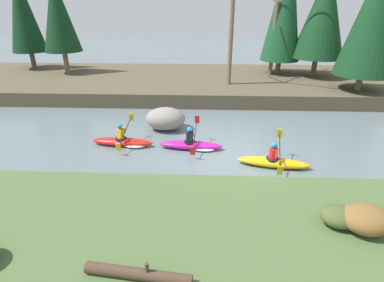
{
  "coord_description": "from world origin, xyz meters",
  "views": [
    {
      "loc": [
        -0.99,
        -10.72,
        5.72
      ],
      "look_at": [
        -1.46,
        0.4,
        0.55
      ],
      "focal_mm": 28.0,
      "sensor_mm": 36.0,
      "label": 1
    }
  ],
  "objects_px": {
    "kayaker_lead": "(274,161)",
    "kayaker_middle": "(193,145)",
    "kayaker_trailing": "(125,141)",
    "boulder_midstream": "(166,119)",
    "driftwood_log": "(138,274)"
  },
  "relations": [
    {
      "from": "kayaker_lead",
      "to": "kayaker_middle",
      "type": "xyz_separation_m",
      "value": [
        -3.13,
        1.38,
        -0.02
      ]
    },
    {
      "from": "kayaker_trailing",
      "to": "boulder_midstream",
      "type": "xyz_separation_m",
      "value": [
        1.56,
        1.96,
        0.35
      ]
    },
    {
      "from": "boulder_midstream",
      "to": "kayaker_lead",
      "type": "bearing_deg",
      "value": -37.74
    },
    {
      "from": "driftwood_log",
      "to": "kayaker_lead",
      "type": "bearing_deg",
      "value": 62.58
    },
    {
      "from": "kayaker_trailing",
      "to": "kayaker_middle",
      "type": "bearing_deg",
      "value": 0.91
    },
    {
      "from": "kayaker_trailing",
      "to": "driftwood_log",
      "type": "relative_size",
      "value": 1.26
    },
    {
      "from": "kayaker_lead",
      "to": "driftwood_log",
      "type": "distance_m",
      "value": 7.1
    },
    {
      "from": "kayaker_lead",
      "to": "driftwood_log",
      "type": "xyz_separation_m",
      "value": [
        -3.97,
        -5.86,
        0.56
      ]
    },
    {
      "from": "kayaker_trailing",
      "to": "boulder_midstream",
      "type": "relative_size",
      "value": 1.45
    },
    {
      "from": "kayaker_lead",
      "to": "kayaker_trailing",
      "type": "relative_size",
      "value": 1.0
    },
    {
      "from": "kayaker_middle",
      "to": "driftwood_log",
      "type": "distance_m",
      "value": 7.31
    },
    {
      "from": "boulder_midstream",
      "to": "driftwood_log",
      "type": "relative_size",
      "value": 0.87
    },
    {
      "from": "boulder_midstream",
      "to": "driftwood_log",
      "type": "bearing_deg",
      "value": -86.28
    },
    {
      "from": "kayaker_lead",
      "to": "kayaker_middle",
      "type": "distance_m",
      "value": 3.42
    },
    {
      "from": "kayaker_middle",
      "to": "boulder_midstream",
      "type": "distance_m",
      "value": 2.63
    }
  ]
}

